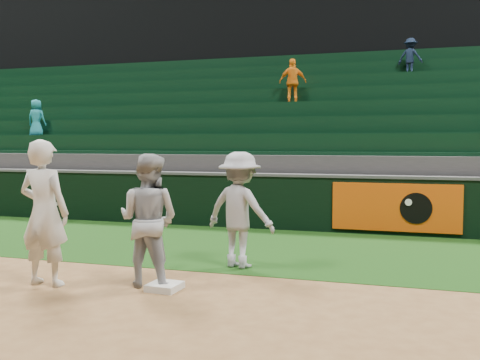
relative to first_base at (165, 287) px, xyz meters
name	(u,v)px	position (x,y,z in m)	size (l,w,h in m)	color
ground	(159,286)	(-0.15, 0.14, -0.05)	(70.00, 70.00, 0.00)	brown
foul_grass	(228,245)	(-0.15, 3.14, -0.04)	(36.00, 4.20, 0.01)	black
upper_deck	(331,50)	(-0.15, 17.59, 5.95)	(40.00, 12.00, 12.00)	black
first_base	(165,287)	(0.00, 0.00, 0.00)	(0.40, 0.40, 0.09)	silver
first_baseman	(44,213)	(-1.66, -0.25, 0.95)	(0.72, 0.48, 1.99)	silver
baserunner	(149,220)	(-0.30, 0.15, 0.85)	(0.87, 0.68, 1.80)	#93969D
base_coach	(240,210)	(0.57, 1.52, 0.86)	(1.16, 0.67, 1.79)	#90939C
field_wall	(260,200)	(-0.12, 5.34, 0.59)	(36.00, 0.45, 1.25)	black
stadium_seating	(292,151)	(-0.15, 9.11, 1.66)	(36.00, 5.95, 4.99)	#313134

